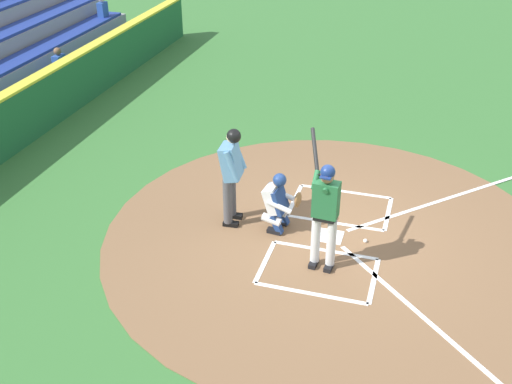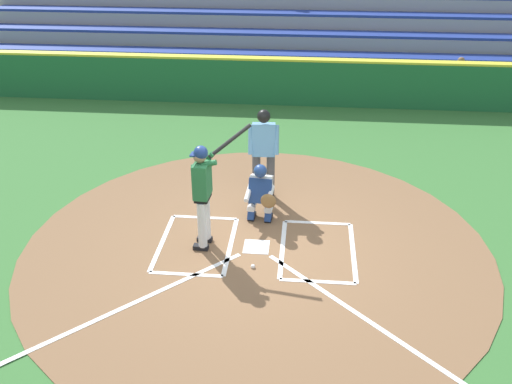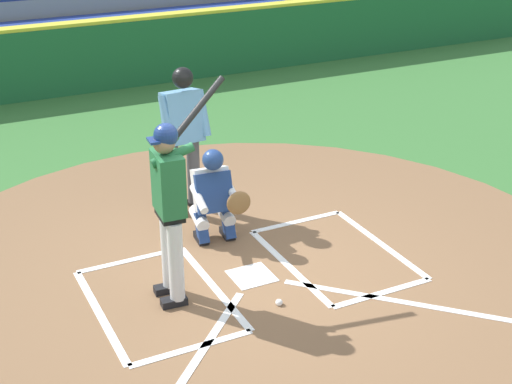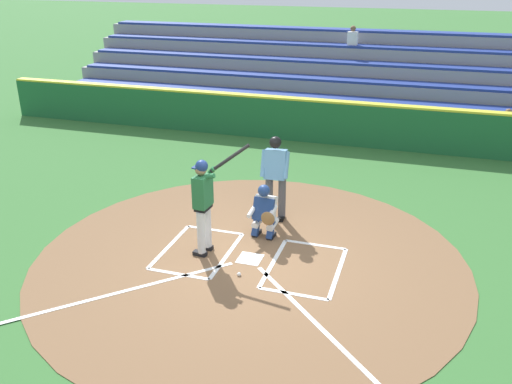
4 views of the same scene
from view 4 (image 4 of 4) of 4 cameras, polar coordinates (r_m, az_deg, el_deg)
ground_plane at (r=10.31m, az=-0.64°, el=-6.99°), size 120.00×120.00×0.00m
dirt_circle at (r=10.31m, az=-0.64°, el=-6.96°), size 8.00×8.00×0.01m
home_plate_and_chalk at (r=9.59m, az=-2.29°, el=-9.40°), size 7.93×4.91×0.01m
batter at (r=10.08m, az=-5.44°, el=-0.82°), size 0.97×0.66×2.13m
catcher at (r=10.85m, az=0.90°, el=-1.88°), size 0.59×0.65×1.13m
plate_umpire at (r=11.43m, az=2.03°, el=2.07°), size 0.60×0.44×1.86m
baseball at (r=9.79m, az=-1.76°, el=-8.52°), size 0.07×0.07×0.07m
backstop_wall at (r=16.85m, az=7.36°, el=7.25°), size 22.00×0.36×1.31m
bleacher_stand at (r=20.44m, az=9.45°, el=10.90°), size 20.00×5.10×3.00m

